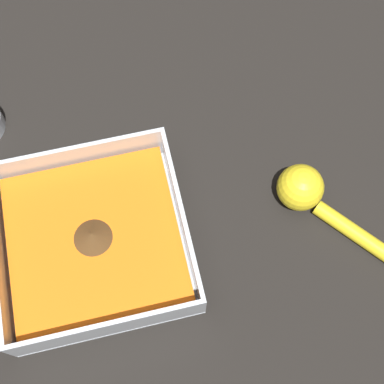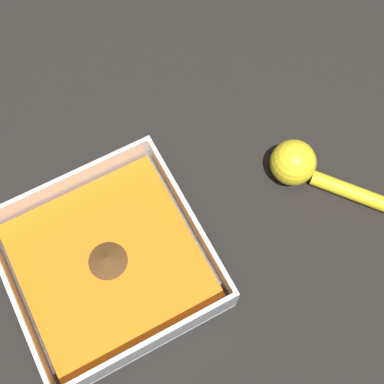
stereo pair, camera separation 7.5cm
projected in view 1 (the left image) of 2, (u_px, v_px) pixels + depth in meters
name	position (u px, v px, depth m)	size (l,w,h in m)	color
ground_plane	(73.00, 239.00, 0.77)	(4.00, 4.00, 0.00)	black
square_dish	(95.00, 241.00, 0.74)	(0.25, 0.25, 0.07)	silver
lemon_squeezer	(313.00, 198.00, 0.76)	(0.16, 0.19, 0.07)	yellow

